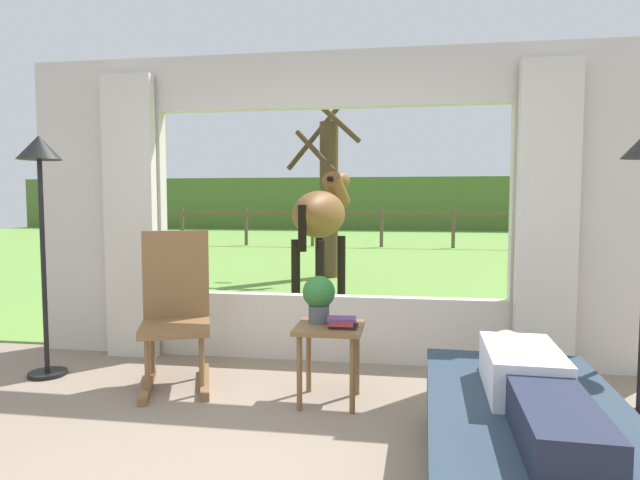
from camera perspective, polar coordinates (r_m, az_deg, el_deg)
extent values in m
cube|color=beige|center=(5.13, -22.11, 3.14)|extent=(1.15, 0.12, 2.55)
cube|color=beige|center=(4.62, 26.67, 2.91)|extent=(1.15, 0.12, 2.55)
cube|color=beige|center=(4.57, 0.90, -9.31)|extent=(2.90, 0.12, 0.55)
cube|color=beige|center=(4.55, 0.93, 16.66)|extent=(2.90, 0.12, 0.45)
cube|color=beige|center=(4.85, -19.54, 2.27)|extent=(0.44, 0.10, 2.40)
cube|color=beige|center=(4.40, 23.03, 2.00)|extent=(0.44, 0.10, 2.40)
cube|color=olive|center=(15.37, 6.55, -0.79)|extent=(36.00, 21.68, 0.02)
cube|color=#4E6C2F|center=(25.15, 7.50, 3.86)|extent=(36.00, 2.00, 2.40)
cube|color=black|center=(2.83, 21.16, -21.69)|extent=(0.89, 1.60, 0.24)
cube|color=#233342|center=(2.75, 21.28, -17.74)|extent=(0.97, 1.73, 0.18)
cube|color=silver|center=(2.82, 20.72, -12.84)|extent=(0.36, 0.61, 0.22)
cube|color=#1E2338|center=(2.28, 23.95, -17.65)|extent=(0.31, 0.69, 0.18)
sphere|color=tan|center=(3.19, 19.27, -10.82)|extent=(0.20, 0.20, 0.20)
cube|color=brown|center=(4.01, -15.14, -8.96)|extent=(0.62, 0.62, 0.06)
cube|color=brown|center=(4.15, -15.08, -3.73)|extent=(0.47, 0.23, 0.68)
cube|color=brown|center=(4.14, -17.89, -14.51)|extent=(0.30, 0.66, 0.06)
cube|color=brown|center=(4.12, -12.16, -14.50)|extent=(0.30, 0.66, 0.06)
cylinder|color=brown|center=(3.90, -17.93, -12.50)|extent=(0.04, 0.04, 0.38)
cylinder|color=brown|center=(3.88, -12.51, -12.49)|extent=(0.04, 0.04, 0.38)
cylinder|color=brown|center=(4.25, -17.43, -11.12)|extent=(0.04, 0.04, 0.38)
cylinder|color=brown|center=(4.23, -12.47, -11.09)|extent=(0.04, 0.04, 0.38)
cube|color=brown|center=(3.59, 1.01, -9.31)|extent=(0.44, 0.44, 0.03)
cylinder|color=brown|center=(3.52, -2.21, -13.96)|extent=(0.04, 0.04, 0.49)
cylinder|color=brown|center=(3.48, 3.47, -14.22)|extent=(0.04, 0.04, 0.49)
cylinder|color=brown|center=(3.84, -1.21, -12.40)|extent=(0.04, 0.04, 0.49)
cylinder|color=brown|center=(3.80, 3.97, -12.61)|extent=(0.04, 0.04, 0.49)
cylinder|color=#4C5156|center=(3.64, -0.12, -7.90)|extent=(0.14, 0.14, 0.12)
sphere|color=#2D6B2D|center=(3.61, -0.12, -5.57)|extent=(0.22, 0.22, 0.22)
cube|color=black|center=(3.52, 2.52, -9.16)|extent=(0.18, 0.14, 0.02)
cube|color=#B22D28|center=(3.50, 2.32, -8.83)|extent=(0.16, 0.12, 0.03)
cube|color=#59336B|center=(3.50, 2.33, -8.42)|extent=(0.20, 0.14, 0.02)
cylinder|color=black|center=(4.74, -27.03, -12.55)|extent=(0.28, 0.28, 0.03)
cylinder|color=black|center=(4.58, -27.37, -2.77)|extent=(0.04, 0.04, 1.65)
cone|color=black|center=(4.56, -27.76, 8.72)|extent=(0.32, 0.32, 0.18)
cylinder|color=black|center=(3.96, 30.83, -16.00)|extent=(0.28, 0.28, 0.03)
ellipsoid|color=brown|center=(6.84, -0.03, 2.76)|extent=(0.79, 1.32, 0.60)
cylinder|color=brown|center=(7.48, 1.76, 5.28)|extent=(0.37, 0.64, 0.53)
ellipsoid|color=brown|center=(7.72, 2.32, 6.35)|extent=(0.29, 0.51, 0.24)
cube|color=black|center=(7.41, 1.57, 5.50)|extent=(0.16, 0.44, 0.32)
cylinder|color=black|center=(6.29, -1.91, 1.26)|extent=(0.12, 0.12, 0.55)
cylinder|color=black|center=(7.34, -0.08, -2.81)|extent=(0.11, 0.11, 0.85)
cylinder|color=black|center=(7.24, 2.30, -2.92)|extent=(0.11, 0.11, 0.85)
cylinder|color=black|center=(6.57, -2.60, -3.65)|extent=(0.11, 0.11, 0.85)
cylinder|color=black|center=(6.45, 0.03, -3.79)|extent=(0.11, 0.11, 0.85)
cylinder|color=#4C3823|center=(9.23, 0.96, 4.26)|extent=(0.32, 0.32, 2.66)
cylinder|color=#47331E|center=(9.03, 2.05, 12.37)|extent=(0.72, 0.58, 0.63)
cylinder|color=#47331E|center=(9.76, -0.66, 10.87)|extent=(0.90, 0.74, 1.20)
cylinder|color=#47331E|center=(8.98, -0.53, 9.46)|extent=(0.77, 0.52, 0.75)
cylinder|color=brown|center=(17.60, -20.44, 1.43)|extent=(0.10, 0.10, 1.10)
cylinder|color=brown|center=(16.71, -14.45, 1.43)|extent=(0.10, 0.10, 1.10)
cylinder|color=brown|center=(16.03, -7.87, 1.41)|extent=(0.10, 0.10, 1.10)
cylinder|color=brown|center=(15.57, -0.80, 1.37)|extent=(0.10, 0.10, 1.10)
cylinder|color=brown|center=(15.36, 6.57, 1.30)|extent=(0.10, 0.10, 1.10)
cylinder|color=brown|center=(15.41, 14.03, 1.21)|extent=(0.10, 0.10, 1.10)
cylinder|color=brown|center=(15.72, 21.31, 1.11)|extent=(0.10, 0.10, 1.10)
cylinder|color=brown|center=(16.27, 28.20, 0.99)|extent=(0.10, 0.10, 1.10)
cube|color=brown|center=(15.35, 6.59, 2.79)|extent=(16.00, 0.06, 0.08)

